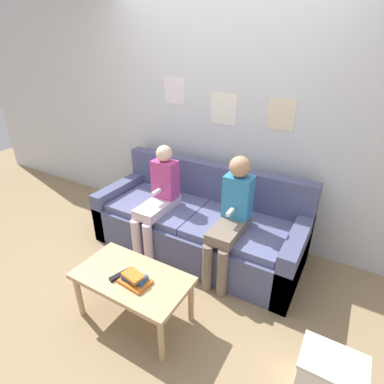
{
  "coord_description": "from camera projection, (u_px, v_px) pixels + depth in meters",
  "views": [
    {
      "loc": [
        1.25,
        -1.74,
        1.95
      ],
      "look_at": [
        0.0,
        0.4,
        0.72
      ],
      "focal_mm": 28.0,
      "sensor_mm": 36.0,
      "label": 1
    }
  ],
  "objects": [
    {
      "name": "person_right",
      "position": [
        231.0,
        214.0,
        2.58
      ],
      "size": [
        0.24,
        0.57,
        1.12
      ],
      "color": "#756656",
      "rests_on": "ground_plane"
    },
    {
      "name": "coffee_table",
      "position": [
        132.0,
        281.0,
        2.22
      ],
      "size": [
        0.86,
        0.47,
        0.42
      ],
      "color": "tan",
      "rests_on": "ground_plane"
    },
    {
      "name": "person_left",
      "position": [
        158.0,
        197.0,
        2.94
      ],
      "size": [
        0.24,
        0.57,
        1.09
      ],
      "color": "silver",
      "rests_on": "ground_plane"
    },
    {
      "name": "wall_back",
      "position": [
        224.0,
        115.0,
        3.01
      ],
      "size": [
        8.0,
        0.06,
        2.6
      ],
      "color": "silver",
      "rests_on": "ground_plane"
    },
    {
      "name": "book_stack",
      "position": [
        135.0,
        279.0,
        2.13
      ],
      "size": [
        0.23,
        0.17,
        0.08
      ],
      "color": "orange",
      "rests_on": "coffee_table"
    },
    {
      "name": "storage_box",
      "position": [
        329.0,
        378.0,
        1.79
      ],
      "size": [
        0.37,
        0.27,
        0.32
      ],
      "color": "silver",
      "rests_on": "ground_plane"
    },
    {
      "name": "tv_remote",
      "position": [
        120.0,
        275.0,
        2.19
      ],
      "size": [
        0.09,
        0.17,
        0.02
      ],
      "rotation": [
        0.0,
        0.0,
        -0.31
      ],
      "color": "black",
      "rests_on": "coffee_table"
    },
    {
      "name": "couch",
      "position": [
        199.0,
        225.0,
        3.08
      ],
      "size": [
        2.09,
        0.84,
        0.84
      ],
      "color": "#4C5175",
      "rests_on": "ground_plane"
    },
    {
      "name": "ground_plane",
      "position": [
        170.0,
        277.0,
        2.78
      ],
      "size": [
        10.0,
        10.0,
        0.0
      ],
      "primitive_type": "plane",
      "color": "#937A56"
    }
  ]
}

